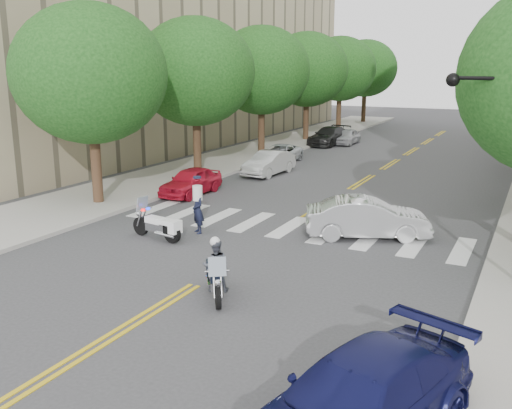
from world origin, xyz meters
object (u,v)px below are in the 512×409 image
Objects in this scene: motorcycle_parked at (160,226)px; convertible at (367,218)px; officer_standing at (198,210)px; motorcycle_police at (215,270)px; sedan_blue at (358,403)px.

motorcycle_parked is 0.51× the size of convertible.
officer_standing is 0.39× the size of convertible.
officer_standing reaches higher than convertible.
convertible is at bearing -141.55° from motorcycle_police.
sedan_blue is (9.36, -7.56, 0.23)m from motorcycle_parked.
officer_standing is at bearing -88.15° from motorcycle_police.
motorcycle_police is at bearing 139.61° from convertible.
sedan_blue reaches higher than motorcycle_parked.
motorcycle_parked is at bearing -73.64° from motorcycle_police.
convertible is at bearing 59.13° from officer_standing.
sedan_blue is (3.04, -11.08, 0.02)m from convertible.
officer_standing is 12.39m from sedan_blue.
motorcycle_police reaches higher than motorcycle_parked.
motorcycle_police is at bearing -15.54° from officer_standing.
motorcycle_police is 0.42× the size of convertible.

